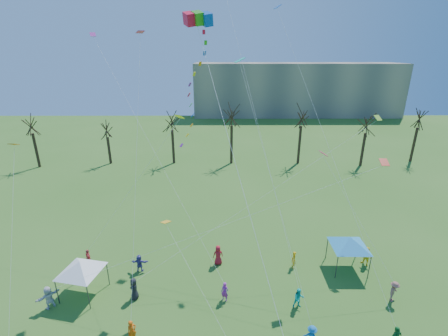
{
  "coord_description": "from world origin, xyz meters",
  "views": [
    {
      "loc": [
        0.05,
        -13.64,
        17.94
      ],
      "look_at": [
        0.14,
        5.0,
        11.0
      ],
      "focal_mm": 25.0,
      "sensor_mm": 36.0,
      "label": 1
    }
  ],
  "objects_px": {
    "canopy_tent_white": "(80,267)",
    "canopy_tent_blue": "(350,242)",
    "distant_building": "(296,89)",
    "big_box_kite": "(198,93)"
  },
  "relations": [
    {
      "from": "canopy_tent_white",
      "to": "canopy_tent_blue",
      "type": "distance_m",
      "value": 22.01
    },
    {
      "from": "canopy_tent_white",
      "to": "canopy_tent_blue",
      "type": "relative_size",
      "value": 0.94
    },
    {
      "from": "distant_building",
      "to": "canopy_tent_blue",
      "type": "xyz_separation_m",
      "value": [
        -11.04,
        -72.85,
        -4.83
      ]
    },
    {
      "from": "distant_building",
      "to": "canopy_tent_blue",
      "type": "relative_size",
      "value": 14.26
    },
    {
      "from": "big_box_kite",
      "to": "canopy_tent_blue",
      "type": "distance_m",
      "value": 17.83
    },
    {
      "from": "distant_building",
      "to": "canopy_tent_white",
      "type": "height_order",
      "value": "distant_building"
    },
    {
      "from": "canopy_tent_white",
      "to": "big_box_kite",
      "type": "bearing_deg",
      "value": 17.37
    },
    {
      "from": "distant_building",
      "to": "big_box_kite",
      "type": "height_order",
      "value": "big_box_kite"
    },
    {
      "from": "canopy_tent_white",
      "to": "canopy_tent_blue",
      "type": "height_order",
      "value": "canopy_tent_blue"
    },
    {
      "from": "canopy_tent_white",
      "to": "canopy_tent_blue",
      "type": "bearing_deg",
      "value": 8.01
    }
  ]
}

